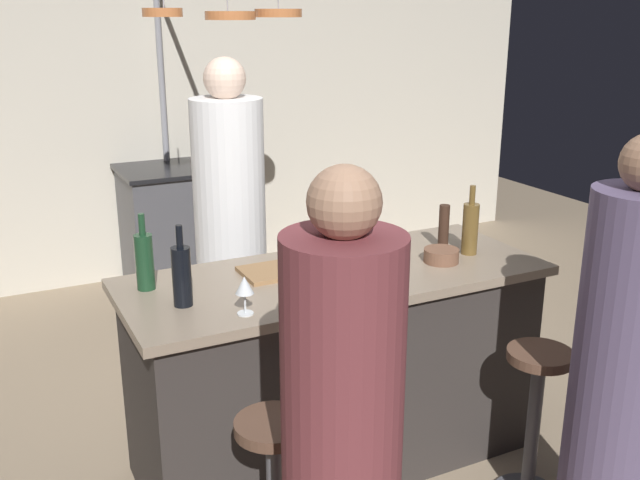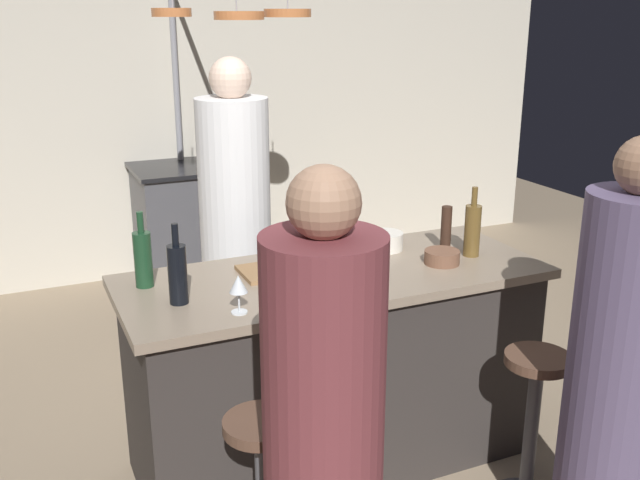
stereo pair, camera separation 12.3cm
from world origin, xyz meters
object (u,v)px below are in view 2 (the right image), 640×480
at_px(wine_bottle_amber, 472,229).
at_px(wine_bottle_dark, 178,273).
at_px(guest_right, 616,385).
at_px(cutting_board, 279,270).
at_px(mixing_bowl_wooden, 442,257).
at_px(stove_range, 192,225).
at_px(bar_stool_right, 532,424).
at_px(wine_bottle_rose, 344,242).
at_px(pepper_mill, 446,229).
at_px(wine_bottle_green, 143,258).
at_px(mixing_bowl_steel, 334,277).
at_px(guest_left, 323,465).
at_px(wine_glass_near_right_guest, 238,286).
at_px(wine_glass_by_chef, 330,274).
at_px(chef, 236,239).
at_px(mixing_bowl_ceramic, 386,241).

distance_m(wine_bottle_amber, wine_bottle_dark, 1.33).
relative_size(guest_right, cutting_board, 4.98).
bearing_deg(mixing_bowl_wooden, guest_right, -82.69).
distance_m(stove_range, wine_bottle_amber, 2.65).
height_order(bar_stool_right, wine_bottle_rose, wine_bottle_rose).
xyz_separation_m(pepper_mill, wine_bottle_green, (-1.34, 0.11, 0.01)).
bearing_deg(pepper_mill, mixing_bowl_steel, -165.23).
relative_size(guest_left, mixing_bowl_steel, 9.30).
height_order(guest_left, wine_glass_near_right_guest, guest_left).
distance_m(guest_left, pepper_mill, 1.54).
relative_size(guest_right, wine_bottle_rose, 4.94).
distance_m(stove_range, wine_bottle_dark, 2.66).
bearing_deg(mixing_bowl_steel, wine_glass_by_chef, -120.19).
height_order(cutting_board, wine_bottle_dark, wine_bottle_dark).
distance_m(wine_glass_near_right_guest, mixing_bowl_steel, 0.47).
height_order(pepper_mill, wine_glass_by_chef, pepper_mill).
relative_size(pepper_mill, wine_bottle_dark, 0.67).
height_order(guest_right, wine_bottle_rose, guest_right).
bearing_deg(wine_glass_by_chef, guest_right, -44.47).
xyz_separation_m(chef, wine_bottle_amber, (0.80, -0.95, 0.22)).
relative_size(wine_glass_by_chef, mixing_bowl_steel, 0.85).
distance_m(stove_range, wine_bottle_green, 2.47).
relative_size(wine_bottle_dark, mixing_bowl_steel, 1.82).
distance_m(stove_range, wine_glass_near_right_guest, 2.80).
bearing_deg(wine_bottle_dark, bar_stool_right, -23.94).
height_order(guest_right, pepper_mill, guest_right).
distance_m(chef, wine_glass_near_right_guest, 1.21).
bearing_deg(mixing_bowl_wooden, wine_bottle_rose, 167.86).
relative_size(wine_glass_near_right_guest, mixing_bowl_wooden, 0.95).
distance_m(stove_range, mixing_bowl_ceramic, 2.34).
distance_m(mixing_bowl_steel, mixing_bowl_wooden, 0.53).
bearing_deg(wine_bottle_amber, stove_range, 104.68).
distance_m(wine_glass_near_right_guest, mixing_bowl_ceramic, 0.95).
height_order(guest_left, pepper_mill, guest_left).
xyz_separation_m(stove_range, mixing_bowl_ceramic, (0.35, -2.26, 0.49)).
bearing_deg(stove_range, chef, -95.45).
relative_size(cutting_board, mixing_bowl_steel, 1.87).
relative_size(guest_left, mixing_bowl_ceramic, 9.96).
bearing_deg(chef, wine_glass_by_chef, -89.90).
relative_size(stove_range, mixing_bowl_ceramic, 5.56).
distance_m(bar_stool_right, mixing_bowl_ceramic, 1.01).
relative_size(chef, guest_left, 1.09).
height_order(wine_bottle_amber, wine_bottle_rose, wine_bottle_rose).
height_order(guest_left, cutting_board, guest_left).
bearing_deg(wine_glass_by_chef, mixing_bowl_wooden, 16.40).
bearing_deg(wine_bottle_amber, guest_right, -93.83).
bearing_deg(mixing_bowl_wooden, wine_bottle_dark, 178.69).
relative_size(stove_range, wine_glass_near_right_guest, 6.10).
height_order(chef, pepper_mill, chef).
height_order(cutting_board, mixing_bowl_ceramic, mixing_bowl_ceramic).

